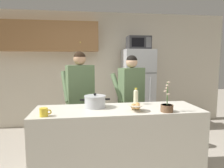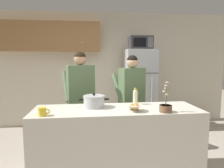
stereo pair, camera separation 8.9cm
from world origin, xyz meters
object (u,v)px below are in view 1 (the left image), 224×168
object	(u,v)px
person_near_pot	(80,91)
coffee_mug	(44,112)
microwave	(138,43)
cooking_pot	(95,101)
bottle_near_edge	(136,96)
potted_orchid	(167,107)
person_by_sink	(131,92)
bread_bowl	(136,107)
refrigerator	(137,89)

from	to	relation	value
person_near_pot	coffee_mug	bearing A→B (deg)	-111.04
microwave	cooking_pot	bearing A→B (deg)	-121.32
person_near_pot	bottle_near_edge	size ratio (longest dim) A/B	7.19
cooking_pot	potted_orchid	size ratio (longest dim) A/B	1.06
person_by_sink	bottle_near_edge	distance (m)	0.57
person_by_sink	potted_orchid	size ratio (longest dim) A/B	4.36
bread_bowl	bottle_near_edge	xyz separation A→B (m)	(0.09, 0.37, 0.06)
bottle_near_edge	potted_orchid	xyz separation A→B (m)	(0.27, -0.45, -0.05)
refrigerator	coffee_mug	size ratio (longest dim) A/B	13.37
microwave	person_near_pot	xyz separation A→B (m)	(-1.25, -1.06, -0.85)
coffee_mug	cooking_pot	bearing A→B (deg)	30.13
microwave	person_near_pot	distance (m)	1.84
microwave	bread_bowl	distance (m)	2.26
person_by_sink	coffee_mug	size ratio (longest dim) A/B	12.31
microwave	potted_orchid	distance (m)	2.26
microwave	person_near_pot	size ratio (longest dim) A/B	0.29
refrigerator	cooking_pot	size ratio (longest dim) A/B	4.49
microwave	person_near_pot	world-z (taller)	microwave
microwave	potted_orchid	xyz separation A→B (m)	(-0.21, -2.06, -0.91)
person_near_pot	cooking_pot	bearing A→B (deg)	-73.52
coffee_mug	bottle_near_edge	xyz separation A→B (m)	(1.16, 0.44, 0.07)
refrigerator	coffee_mug	world-z (taller)	refrigerator
cooking_pot	potted_orchid	distance (m)	0.91
cooking_pot	coffee_mug	distance (m)	0.68
person_near_pot	cooking_pot	xyz separation A→B (m)	(0.20, -0.67, -0.04)
refrigerator	potted_orchid	xyz separation A→B (m)	(-0.21, -2.09, 0.11)
coffee_mug	bread_bowl	world-z (taller)	bread_bowl
person_by_sink	potted_orchid	distance (m)	1.03
coffee_mug	bottle_near_edge	size ratio (longest dim) A/B	0.56
person_near_pot	person_by_sink	size ratio (longest dim) A/B	1.03
cooking_pot	coffee_mug	xyz separation A→B (m)	(-0.58, -0.34, -0.03)
cooking_pot	potted_orchid	xyz separation A→B (m)	(0.84, -0.34, -0.02)
person_near_pot	coffee_mug	distance (m)	1.08
person_near_pot	bread_bowl	size ratio (longest dim) A/B	7.73
bottle_near_edge	bread_bowl	bearing A→B (deg)	-104.47
bread_bowl	person_near_pot	bearing A→B (deg)	126.14
bottle_near_edge	potted_orchid	world-z (taller)	potted_orchid
microwave	bottle_near_edge	size ratio (longest dim) A/B	2.07
refrigerator	microwave	bearing A→B (deg)	-89.93
microwave	potted_orchid	bearing A→B (deg)	-95.73
bread_bowl	bottle_near_edge	bearing A→B (deg)	75.53
potted_orchid	bottle_near_edge	bearing A→B (deg)	120.80
refrigerator	microwave	xyz separation A→B (m)	(0.00, -0.02, 1.02)
microwave	person_by_sink	size ratio (longest dim) A/B	0.30
bread_bowl	potted_orchid	distance (m)	0.37
person_near_pot	person_by_sink	bearing A→B (deg)	0.35
bread_bowl	potted_orchid	size ratio (longest dim) A/B	0.58
refrigerator	microwave	size ratio (longest dim) A/B	3.65
person_by_sink	potted_orchid	world-z (taller)	person_by_sink
refrigerator	person_by_sink	distance (m)	1.16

